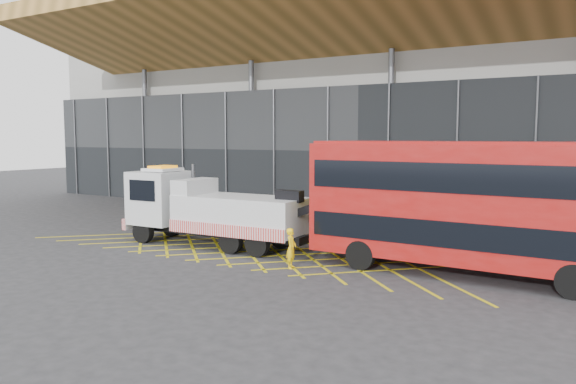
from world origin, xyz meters
The scene contains 6 objects.
ground_plane centered at (0.00, 0.00, 0.00)m, with size 120.00×120.00×0.00m, color #29292C.
road_markings centered at (2.40, 0.00, 0.01)m, with size 21.56×7.16×0.01m.
construction_building centered at (1.92, 18.40, 8.98)m, with size 55.00×23.97×18.00m.
recovery_truck centered at (0.06, -0.60, 1.66)m, with size 10.34×2.73×3.60m.
bus_towed centered at (11.56, -0.19, 2.63)m, with size 11.72×2.97×4.74m.
worker centered at (5.54, -2.44, 0.76)m, with size 0.55×0.36×1.51m, color yellow.
Camera 1 is at (16.15, -20.12, 4.93)m, focal length 35.00 mm.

